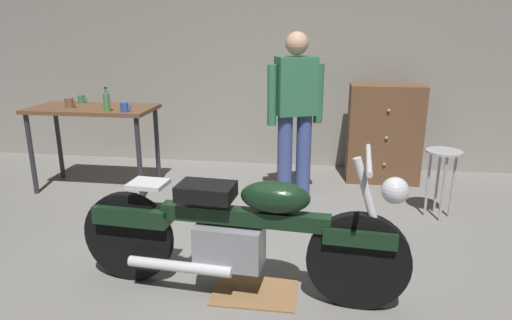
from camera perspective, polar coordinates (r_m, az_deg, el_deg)
name	(u,v)px	position (r m, az deg, el deg)	size (l,w,h in m)	color
ground_plane	(242,273)	(3.38, -1.80, -14.05)	(12.00, 12.00, 0.00)	gray
back_wall	(280,40)	(5.69, 3.07, 14.80)	(8.00, 0.12, 3.10)	gray
workbench	(93,117)	(5.11, -19.81, 5.05)	(1.30, 0.64, 0.90)	brown
motorcycle	(239,231)	(2.96, -2.13, -8.87)	(2.19, 0.60, 1.00)	black
person_standing	(295,110)	(4.48, 4.96, 6.27)	(0.53, 0.35, 1.67)	#405190
shop_stool	(443,166)	(4.45, 22.42, -0.66)	(0.32, 0.32, 0.64)	#B2B2B7
wooden_dresser	(384,133)	(5.34, 15.78, 3.26)	(0.80, 0.47, 1.10)	brown
drip_tray	(255,292)	(3.16, -0.12, -16.24)	(0.56, 0.40, 0.01)	olive
mug_green_speckled	(82,99)	(5.40, -21.08, 7.17)	(0.11, 0.07, 0.09)	#3D7F4C
mug_brown_stoneware	(70,103)	(5.13, -22.40, 6.67)	(0.12, 0.09, 0.10)	brown
mug_blue_enamel	(125,107)	(4.69, -16.19, 6.39)	(0.11, 0.08, 0.09)	#2D51AD
bottle	(107,102)	(4.76, -18.27, 6.98)	(0.06, 0.06, 0.24)	#4C8C4C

